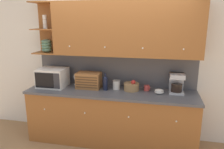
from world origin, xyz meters
TOP-DOWN VIEW (x-y plane):
  - ground_plane at (0.00, 0.00)m, footprint 24.00×24.00m
  - wall_back at (0.00, 0.03)m, footprint 5.22×0.06m
  - counter_unit at (0.00, -0.33)m, footprint 2.84×0.68m
  - backsplash_panel at (0.00, -0.01)m, footprint 2.82×0.01m
  - upper_cabinets at (0.16, -0.17)m, footprint 2.82×0.37m
  - microwave at (-1.06, -0.30)m, footprint 0.48×0.40m
  - wine_glass at (-0.71, -0.09)m, footprint 0.08×0.08m
  - bread_box at (-0.41, -0.25)m, footprint 0.41×0.26m
  - wine_bottle at (-0.10, -0.30)m, footprint 0.08×0.08m
  - storage_canister at (0.07, -0.20)m, footprint 0.13×0.13m
  - fruit_basket at (0.34, -0.22)m, footprint 0.26×0.26m
  - mug at (0.59, -0.18)m, footprint 0.10×0.09m
  - bowl_stack_on_counter at (0.79, -0.28)m, footprint 0.15×0.15m
  - coffee_maker at (1.06, -0.18)m, footprint 0.23×0.24m

SIDE VIEW (x-z plane):
  - ground_plane at x=0.00m, z-range 0.00..0.00m
  - counter_unit at x=0.00m, z-range 0.00..0.93m
  - bowl_stack_on_counter at x=0.79m, z-range 0.93..1.00m
  - mug at x=0.59m, z-range 0.93..1.02m
  - fruit_basket at x=0.34m, z-range 0.90..1.09m
  - storage_canister at x=0.07m, z-range 0.93..1.08m
  - wine_bottle at x=-0.10m, z-range 0.91..1.21m
  - wine_glass at x=-0.71m, z-range 0.96..1.16m
  - bread_box at x=-0.41m, z-range 0.93..1.20m
  - coffee_maker at x=1.06m, z-range 0.93..1.25m
  - microwave at x=-1.06m, z-range 0.93..1.26m
  - backsplash_panel at x=0.00m, z-range 0.93..1.50m
  - wall_back at x=0.00m, z-range 0.00..2.60m
  - upper_cabinets at x=0.16m, z-range 1.50..2.38m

